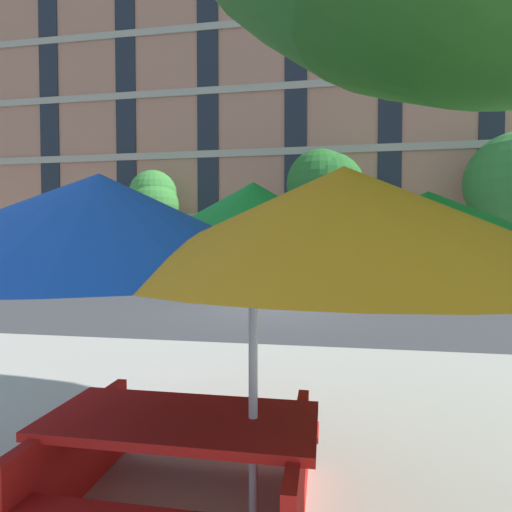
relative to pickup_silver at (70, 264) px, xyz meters
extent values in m
plane|color=#38383A|center=(8.77, -3.70, -1.03)|extent=(120.00, 120.00, 0.00)
cube|color=#9E998E|center=(8.77, -12.70, -0.97)|extent=(56.00, 9.00, 0.12)
cube|color=#B2ADA3|center=(8.77, 3.10, -0.97)|extent=(56.00, 3.60, 0.12)
cube|color=#A87056|center=(8.77, 11.30, 8.57)|extent=(40.23, 12.00, 19.20)
cube|color=#9E937F|center=(8.77, 5.26, 2.17)|extent=(39.42, 0.08, 0.36)
cube|color=#9E937F|center=(8.77, 5.26, 5.37)|extent=(39.42, 0.08, 0.36)
cube|color=#9E937F|center=(8.77, 5.26, 8.57)|extent=(39.42, 0.08, 0.36)
cube|color=#9E937F|center=(8.77, 5.26, 11.77)|extent=(39.42, 0.08, 0.36)
cube|color=black|center=(-4.64, 5.27, 8.97)|extent=(1.10, 0.06, 18.00)
cube|color=black|center=(-0.17, 5.27, 8.97)|extent=(1.10, 0.06, 18.00)
cube|color=black|center=(4.30, 5.27, 8.97)|extent=(1.10, 0.06, 18.00)
cube|color=black|center=(8.77, 5.27, 8.97)|extent=(1.10, 0.06, 18.00)
cube|color=black|center=(13.24, 5.27, 8.97)|extent=(1.10, 0.06, 18.00)
cube|color=black|center=(17.71, 5.27, 8.97)|extent=(1.10, 0.06, 18.00)
cube|color=#A8AAB2|center=(0.24, 0.00, -0.21)|extent=(5.10, 1.90, 0.96)
cube|color=#A8AAB2|center=(-0.86, 0.00, 0.72)|extent=(1.90, 1.75, 0.90)
cube|color=#A8AAB2|center=(2.71, 0.00, 0.45)|extent=(0.16, 1.75, 0.36)
cylinder|color=black|center=(1.82, 0.95, -0.69)|extent=(0.68, 0.22, 0.68)
cylinder|color=black|center=(1.82, -0.95, -0.69)|extent=(0.68, 0.22, 0.68)
cylinder|color=black|center=(-1.34, 0.95, -0.69)|extent=(0.68, 0.22, 0.68)
cylinder|color=black|center=(-1.34, -0.95, -0.69)|extent=(0.68, 0.22, 0.68)
cube|color=navy|center=(6.63, 0.00, -0.21)|extent=(5.10, 1.90, 0.96)
cube|color=navy|center=(5.53, 0.00, 0.72)|extent=(1.90, 1.75, 0.90)
cube|color=navy|center=(9.10, 0.00, 0.45)|extent=(0.16, 1.75, 0.36)
cylinder|color=black|center=(8.22, 0.95, -0.69)|extent=(0.68, 0.22, 0.68)
cylinder|color=black|center=(8.22, -0.95, -0.69)|extent=(0.68, 0.22, 0.68)
cylinder|color=black|center=(5.05, 0.95, -0.69)|extent=(0.68, 0.22, 0.68)
cylinder|color=black|center=(5.05, -0.95, -0.69)|extent=(0.68, 0.22, 0.68)
cube|color=#A8AAB2|center=(12.96, 0.00, -0.33)|extent=(4.40, 1.76, 0.80)
cube|color=#A8AAB2|center=(12.81, 0.00, 0.41)|extent=(2.30, 1.55, 0.68)
cube|color=black|center=(12.81, 0.00, 0.41)|extent=(2.32, 1.57, 0.32)
cylinder|color=black|center=(14.33, 0.88, -0.73)|extent=(0.60, 0.22, 0.60)
cylinder|color=black|center=(14.33, -0.88, -0.73)|extent=(0.60, 0.22, 0.60)
cylinder|color=black|center=(11.60, 0.88, -0.73)|extent=(0.60, 0.22, 0.60)
cylinder|color=black|center=(11.60, -0.88, -0.73)|extent=(0.60, 0.22, 0.60)
cylinder|color=brown|center=(1.87, 3.70, 0.43)|extent=(0.43, 0.43, 2.91)
sphere|color=#387F33|center=(2.17, 3.37, 2.62)|extent=(2.36, 2.36, 2.36)
sphere|color=#387F33|center=(1.67, 4.07, 2.78)|extent=(1.70, 1.70, 1.70)
sphere|color=#387F33|center=(2.05, 3.59, 3.21)|extent=(2.25, 2.25, 2.25)
cylinder|color=brown|center=(10.21, 2.87, 0.40)|extent=(0.30, 0.30, 2.86)
sphere|color=#236023|center=(10.53, 2.64, 2.73)|extent=(3.14, 3.14, 3.14)
sphere|color=#236023|center=(10.34, 2.66, 3.11)|extent=(3.17, 3.17, 3.17)
sphere|color=#236023|center=(10.02, 2.60, 3.39)|extent=(2.87, 2.87, 2.87)
sphere|color=#236023|center=(10.18, 2.95, 2.63)|extent=(2.45, 2.45, 2.45)
cylinder|color=silver|center=(9.81, -12.70, 0.09)|extent=(0.06, 0.06, 2.23)
cone|color=green|center=(10.88, -12.70, 0.99)|extent=(1.88, 1.88, 0.44)
cone|color=yellow|center=(10.34, -11.77, 0.99)|extent=(1.88, 1.88, 0.44)
cone|color=red|center=(9.27, -11.77, 0.99)|extent=(1.88, 1.88, 0.44)
cone|color=#662D9E|center=(8.73, -12.70, 0.99)|extent=(1.88, 1.88, 0.44)
cone|color=blue|center=(9.27, -13.63, 0.99)|extent=(1.88, 1.88, 0.44)
cone|color=orange|center=(10.34, -13.63, 0.99)|extent=(1.88, 1.88, 0.44)
cone|color=green|center=(9.81, -12.70, 1.03)|extent=(1.80, 1.80, 0.52)
cube|color=red|center=(9.33, -12.75, -0.29)|extent=(1.80, 0.80, 0.06)
cube|color=red|center=(9.32, -12.13, -0.59)|extent=(1.80, 0.28, 0.05)
cube|color=red|center=(10.11, -12.75, -0.66)|extent=(0.08, 1.40, 0.74)
cube|color=red|center=(8.55, -12.75, -0.66)|extent=(0.08, 1.40, 0.74)
camera|label=1|loc=(10.27, -15.35, 0.90)|focal=29.07mm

